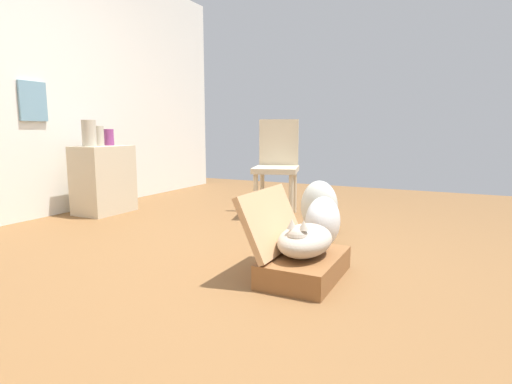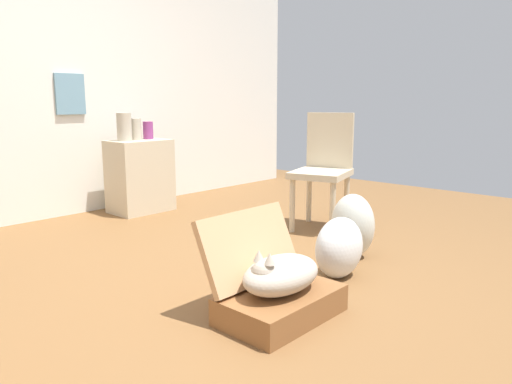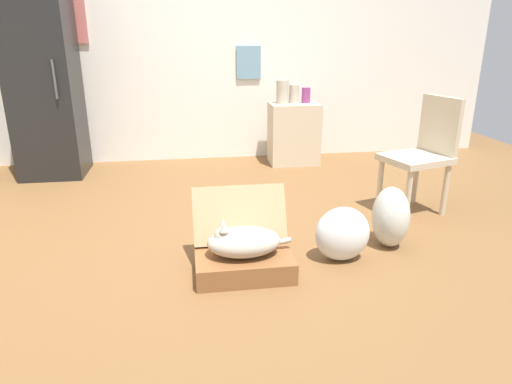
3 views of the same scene
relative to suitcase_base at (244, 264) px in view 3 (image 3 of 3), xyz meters
The scene contains 13 objects.
ground_plane 0.56m from the suitcase_base, 88.01° to the left, with size 7.68×7.68×0.00m, color brown.
wall_back 3.08m from the suitcase_base, 89.65° to the left, with size 6.40×0.15×2.60m.
suitcase_base is the anchor object (origin of this frame).
suitcase_lid 0.32m from the suitcase_base, 90.00° to the left, with size 0.58×0.37×0.04m, color tan.
cat 0.15m from the suitcase_base, behind, with size 0.52×0.28×0.23m.
plastic_bag_white 0.66m from the suitcase_base, ahead, with size 0.35×0.23×0.36m, color silver.
plastic_bag_clear 1.07m from the suitcase_base, 13.51° to the left, with size 0.24×0.30×0.42m, color silver.
refrigerator 3.00m from the suitcase_base, 125.10° to the left, with size 0.60×0.62×1.79m.
side_table 2.57m from the suitcase_base, 70.44° to the left, with size 0.53×0.37×0.66m, color beige.
vase_tall 2.63m from the suitcase_base, 73.39° to the left, with size 0.13×0.13×0.25m, color #B7AD99.
vase_short 2.72m from the suitcase_base, 67.98° to the left, with size 0.09×0.09×0.16m, color #8C387A.
vase_round 2.68m from the suitcase_base, 70.72° to the left, with size 0.10×0.10×0.19m, color #B7AD99.
chair 1.80m from the suitcase_base, 28.57° to the left, with size 0.57×0.53×0.92m.
Camera 3 is at (-0.31, -3.00, 1.39)m, focal length 32.09 mm.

